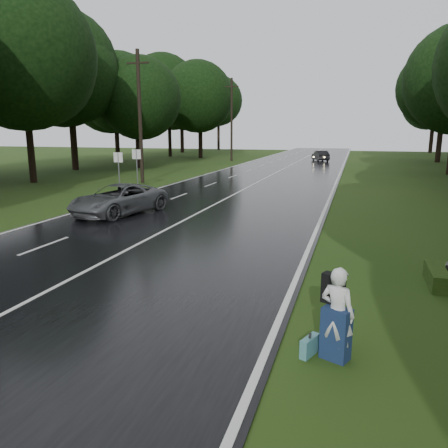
# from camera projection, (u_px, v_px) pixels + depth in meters

# --- Properties ---
(ground) EXTENTS (160.00, 160.00, 0.00)m
(ground) POSITION_uv_depth(u_px,v_px,m) (86.00, 273.00, 12.20)
(ground) COLOR #263F12
(ground) RESTS_ON ground
(road) EXTENTS (12.00, 140.00, 0.04)m
(road) POSITION_uv_depth(u_px,v_px,m) (250.00, 186.00, 30.89)
(road) COLOR black
(road) RESTS_ON ground
(lane_center) EXTENTS (0.12, 140.00, 0.01)m
(lane_center) POSITION_uv_depth(u_px,v_px,m) (250.00, 186.00, 30.88)
(lane_center) COLOR silver
(lane_center) RESTS_ON road
(grey_car) EXTENTS (3.50, 5.48, 1.41)m
(grey_car) POSITION_uv_depth(u_px,v_px,m) (119.00, 199.00, 20.43)
(grey_car) COLOR #505255
(grey_car) RESTS_ON road
(far_car) EXTENTS (2.67, 4.30, 1.34)m
(far_car) POSITION_uv_depth(u_px,v_px,m) (320.00, 156.00, 56.15)
(far_car) COLOR black
(far_car) RESTS_ON road
(hitchhiker) EXTENTS (0.73, 0.70, 1.69)m
(hitchhiker) POSITION_uv_depth(u_px,v_px,m) (337.00, 317.00, 7.47)
(hitchhiker) COLOR silver
(hitchhiker) RESTS_ON ground
(suitcase) EXTENTS (0.32, 0.51, 0.35)m
(suitcase) POSITION_uv_depth(u_px,v_px,m) (310.00, 346.00, 7.70)
(suitcase) COLOR teal
(suitcase) RESTS_ON ground
(utility_pole_mid) EXTENTS (1.80, 0.28, 9.72)m
(utility_pole_mid) POSITION_uv_depth(u_px,v_px,m) (143.00, 183.00, 33.18)
(utility_pole_mid) COLOR black
(utility_pole_mid) RESTS_ON ground
(utility_pole_far) EXTENTS (1.80, 0.28, 10.44)m
(utility_pole_far) POSITION_uv_depth(u_px,v_px,m) (231.00, 161.00, 56.52)
(utility_pole_far) COLOR black
(utility_pole_far) RESTS_ON ground
(road_sign_a) EXTENTS (0.62, 0.10, 2.60)m
(road_sign_a) POSITION_uv_depth(u_px,v_px,m) (120.00, 193.00, 27.57)
(road_sign_a) COLOR white
(road_sign_a) RESTS_ON ground
(road_sign_b) EXTENTS (0.64, 0.10, 2.68)m
(road_sign_b) POSITION_uv_depth(u_px,v_px,m) (138.00, 189.00, 29.81)
(road_sign_b) COLOR white
(road_sign_b) RESTS_ON ground
(tree_left_d) EXTENTS (10.03, 10.03, 15.67)m
(tree_left_d) POSITION_uv_depth(u_px,v_px,m) (34.00, 182.00, 33.37)
(tree_left_d) COLOR black
(tree_left_d) RESTS_ON ground
(tree_left_e) EXTENTS (7.74, 7.74, 12.09)m
(tree_left_e) POSITION_uv_depth(u_px,v_px,m) (139.00, 168.00, 46.39)
(tree_left_e) COLOR black
(tree_left_e) RESTS_ON ground
(tree_left_f) EXTENTS (9.29, 9.29, 14.51)m
(tree_left_f) POSITION_uv_depth(u_px,v_px,m) (201.00, 158.00, 62.97)
(tree_left_f) COLOR black
(tree_left_f) RESTS_ON ground
(tree_right_f) EXTENTS (10.63, 10.63, 16.62)m
(tree_right_f) POSITION_uv_depth(u_px,v_px,m) (437.00, 162.00, 54.45)
(tree_right_f) COLOR black
(tree_right_f) RESTS_ON ground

